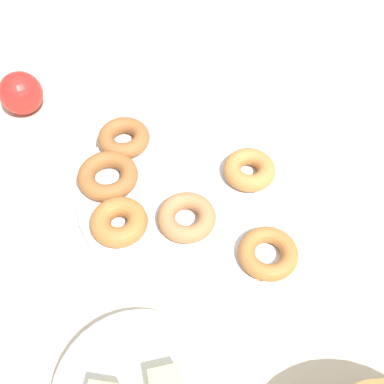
{
  "coord_description": "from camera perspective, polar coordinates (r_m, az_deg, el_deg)",
  "views": [
    {
      "loc": [
        0.01,
        0.44,
        0.6
      ],
      "look_at": [
        0.0,
        0.03,
        0.05
      ],
      "focal_mm": 44.42,
      "sensor_mm": 36.0,
      "label": 1
    }
  ],
  "objects": [
    {
      "name": "donut_0",
      "position": [
        0.69,
        -0.64,
        -3.04
      ],
      "size": [
        0.11,
        0.11,
        0.03
      ],
      "primitive_type": "torus",
      "rotation": [
        0.0,
        0.0,
        1.24
      ],
      "color": "#B27547",
      "rests_on": "donut_plate"
    },
    {
      "name": "donut_4",
      "position": [
        0.67,
        9.11,
        -7.27
      ],
      "size": [
        0.1,
        0.1,
        0.02
      ],
      "primitive_type": "torus",
      "rotation": [
        0.0,
        0.0,
        2.85
      ],
      "color": "#AD6B33",
      "rests_on": "donut_plate"
    },
    {
      "name": "ground_plane",
      "position": [
        0.75,
        -0.07,
        -0.18
      ],
      "size": [
        2.4,
        2.4,
        0.0
      ],
      "primitive_type": "plane",
      "color": "beige"
    },
    {
      "name": "donut_2",
      "position": [
        0.74,
        -10.07,
        1.93
      ],
      "size": [
        0.13,
        0.13,
        0.03
      ],
      "primitive_type": "torus",
      "rotation": [
        0.0,
        0.0,
        1.11
      ],
      "color": "#995B2D",
      "rests_on": "donut_plate"
    },
    {
      "name": "donut_plate",
      "position": [
        0.74,
        -0.07,
        0.17
      ],
      "size": [
        0.36,
        0.36,
        0.02
      ],
      "primitive_type": "cylinder",
      "color": "silver",
      "rests_on": "ground_plane"
    },
    {
      "name": "donut_5",
      "position": [
        0.79,
        -8.18,
        6.45
      ],
      "size": [
        0.11,
        0.11,
        0.03
      ],
      "primitive_type": "torus",
      "rotation": [
        0.0,
        0.0,
        5.84
      ],
      "color": "#995B2D",
      "rests_on": "donut_plate"
    },
    {
      "name": "donut_3",
      "position": [
        0.74,
        6.89,
        2.68
      ],
      "size": [
        0.1,
        0.1,
        0.03
      ],
      "primitive_type": "torus",
      "rotation": [
        0.0,
        0.0,
        2.92
      ],
      "color": "#BC7A3D",
      "rests_on": "donut_plate"
    },
    {
      "name": "apple",
      "position": [
        0.9,
        -19.85,
        11.11
      ],
      "size": [
        0.08,
        0.08,
        0.08
      ],
      "primitive_type": "sphere",
      "color": "red",
      "rests_on": "ground_plane"
    },
    {
      "name": "donut_1",
      "position": [
        0.69,
        -8.75,
        -3.56
      ],
      "size": [
        0.11,
        0.11,
        0.03
      ],
      "primitive_type": "torus",
      "rotation": [
        0.0,
        0.0,
        5.94
      ],
      "color": "#AD6B33",
      "rests_on": "donut_plate"
    }
  ]
}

